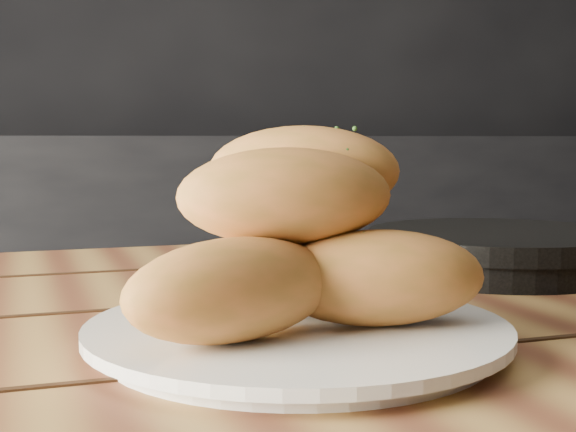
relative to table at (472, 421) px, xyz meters
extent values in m
cube|color=black|center=(0.20, 1.54, -0.20)|extent=(2.80, 0.60, 0.90)
cube|color=#9F733B|center=(0.00, 0.00, 0.08)|extent=(1.40, 0.99, 0.04)
cylinder|color=white|center=(-0.18, -0.07, 0.10)|extent=(0.26, 0.26, 0.01)
cylinder|color=white|center=(-0.18, -0.07, 0.11)|extent=(0.29, 0.29, 0.01)
ellipsoid|color=#C36D36|center=(-0.24, -0.10, 0.15)|extent=(0.17, 0.11, 0.07)
ellipsoid|color=#C36D36|center=(-0.13, -0.09, 0.15)|extent=(0.16, 0.10, 0.07)
ellipsoid|color=#C36D36|center=(-0.19, -0.01, 0.15)|extent=(0.08, 0.15, 0.07)
ellipsoid|color=#C36D36|center=(-0.19, -0.07, 0.20)|extent=(0.15, 0.08, 0.07)
ellipsoid|color=#C36D36|center=(-0.17, -0.04, 0.22)|extent=(0.15, 0.12, 0.07)
cylinder|color=black|center=(0.13, 0.17, 0.11)|extent=(0.27, 0.27, 0.03)
cylinder|color=black|center=(0.13, 0.17, 0.13)|extent=(0.28, 0.28, 0.02)
camera|label=1|loc=(-0.36, -0.58, 0.24)|focal=50.00mm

